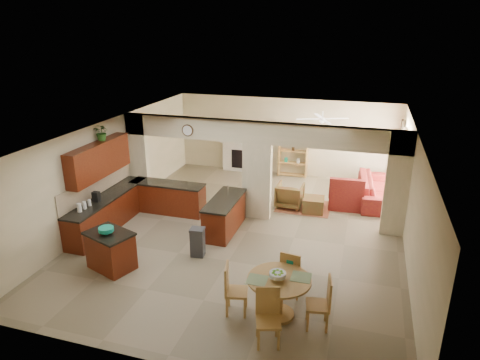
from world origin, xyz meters
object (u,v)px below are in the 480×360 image
(dining_table, at_px, (279,292))
(sofa, at_px, (377,189))
(kitchen_island, at_px, (111,250))
(armchair, at_px, (290,195))

(dining_table, height_order, sofa, dining_table)
(dining_table, bearing_deg, sofa, 74.76)
(kitchen_island, relative_size, dining_table, 1.01)
(dining_table, bearing_deg, armchair, 98.32)
(kitchen_island, height_order, armchair, kitchen_island)
(sofa, bearing_deg, armchair, 111.47)
(sofa, relative_size, armchair, 3.28)
(kitchen_island, xyz_separation_m, dining_table, (3.99, -0.58, 0.09))
(dining_table, distance_m, armchair, 5.30)
(kitchen_island, distance_m, dining_table, 4.03)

